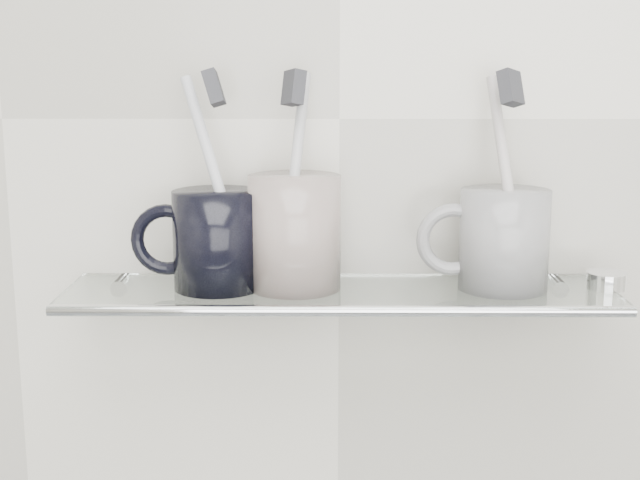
{
  "coord_description": "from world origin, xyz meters",
  "views": [
    {
      "loc": [
        -0.01,
        0.25,
        1.31
      ],
      "look_at": [
        -0.02,
        1.04,
        1.15
      ],
      "focal_mm": 50.0,
      "sensor_mm": 36.0,
      "label": 1
    }
  ],
  "objects_px": {
    "mug_center": "(295,232)",
    "mug_right": "(504,240)",
    "mug_left": "(217,240)",
    "shelf_glass": "(340,294)"
  },
  "relations": [
    {
      "from": "mug_left",
      "to": "mug_right",
      "type": "height_order",
      "value": "mug_right"
    },
    {
      "from": "shelf_glass",
      "to": "mug_center",
      "type": "height_order",
      "value": "mug_center"
    },
    {
      "from": "mug_left",
      "to": "mug_center",
      "type": "bearing_deg",
      "value": -22.25
    },
    {
      "from": "shelf_glass",
      "to": "mug_center",
      "type": "relative_size",
      "value": 4.82
    },
    {
      "from": "mug_right",
      "to": "shelf_glass",
      "type": "bearing_deg",
      "value": -174.85
    },
    {
      "from": "mug_center",
      "to": "mug_right",
      "type": "bearing_deg",
      "value": -9.82
    },
    {
      "from": "shelf_glass",
      "to": "mug_left",
      "type": "relative_size",
      "value": 5.58
    },
    {
      "from": "shelf_glass",
      "to": "mug_center",
      "type": "xyz_separation_m",
      "value": [
        -0.04,
        0.0,
        0.06
      ]
    },
    {
      "from": "shelf_glass",
      "to": "mug_center",
      "type": "distance_m",
      "value": 0.07
    },
    {
      "from": "mug_center",
      "to": "mug_right",
      "type": "xyz_separation_m",
      "value": [
        0.19,
        0.0,
        -0.01
      ]
    }
  ]
}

